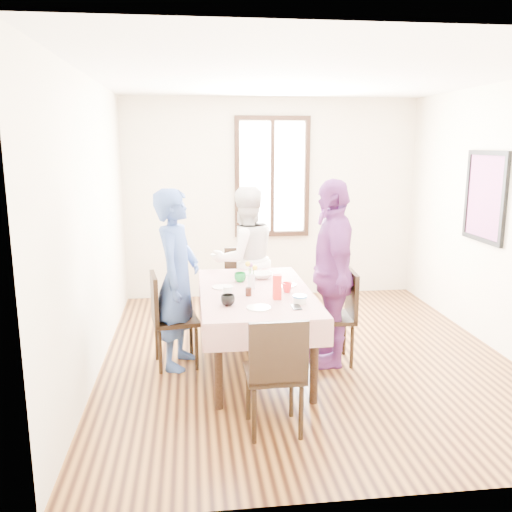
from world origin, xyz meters
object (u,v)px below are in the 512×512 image
Objects in this scene: chair_far at (243,289)px; person_right at (331,273)px; chair_near at (274,372)px; chair_left at (175,320)px; chair_right at (332,317)px; person_left at (176,279)px; person_far at (244,259)px; dining_table at (255,330)px.

person_right reaches higher than chair_far.
person_right is at bearing 125.63° from chair_far.
chair_far is at bearing 88.91° from chair_near.
chair_left is at bearing 118.89° from chair_near.
chair_left is 1.24m from chair_far.
person_left is at bearing 90.16° from chair_right.
chair_right is 0.44m from person_right.
chair_right and chair_far have the same top height.
chair_far is at bearing -20.73° from person_left.
person_left is at bearing 55.40° from chair_far.
person_far is (0.00, -0.02, 0.37)m from chair_far.
person_right is (1.46, -0.10, 0.04)m from person_left.
chair_near is (0.75, -1.30, 0.00)m from chair_left.
dining_table is 0.93× the size of person_right.
person_far is at bearing 39.18° from chair_right.
person_right reaches higher than chair_right.
person_left is (-0.73, -0.99, 0.40)m from chair_far.
dining_table is 0.90m from person_right.
chair_right is at bearing 56.82° from chair_near.
chair_far is 1.29m from person_left.
dining_table is at bearing -86.33° from person_left.
chair_left and chair_right have the same top height.
chair_right is 1.32m from chair_far.
chair_left is 1.50m from chair_near.
person_far is (-0.75, 1.07, 0.37)m from chair_right.
chair_right is 0.55× the size of person_far.
chair_right and chair_near have the same top height.
chair_left is 0.51× the size of person_right.
chair_far is at bearing 134.19° from chair_left.
person_far is at bearing -21.31° from person_left.
person_right is (0.73, -1.07, 0.07)m from person_far.
person_far reaches higher than chair_left.
person_far is (0.73, 0.97, -0.03)m from person_left.
person_far reaches higher than chair_right.
chair_near is (0.00, -1.14, 0.08)m from dining_table.
chair_near is at bearing 91.86° from chair_far.
chair_far is (-0.75, 1.09, 0.00)m from chair_right.
chair_near is at bearing 21.38° from chair_left.
person_far is (0.00, 1.12, 0.45)m from dining_table.
person_left is at bearing -88.61° from person_right.
chair_far is 1.38m from person_right.
person_far is at bearing 90.00° from dining_table.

